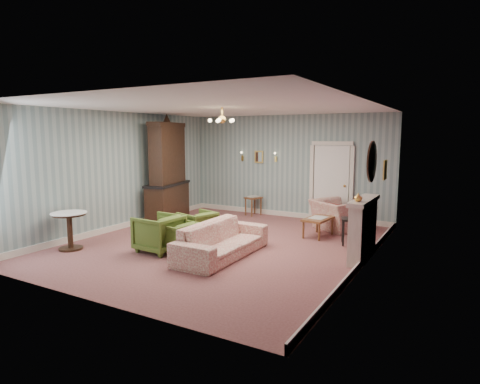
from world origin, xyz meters
The scene contains 27 objects.
floor centered at (0.00, 0.00, 0.00)m, with size 7.00×7.00×0.00m, color #925955.
ceiling centered at (0.00, 0.00, 2.90)m, with size 7.00×7.00×0.00m, color white.
wall_back centered at (0.00, 3.50, 1.45)m, with size 6.00×6.00×0.00m, color gray.
wall_front centered at (0.00, -3.50, 1.45)m, with size 6.00×6.00×0.00m, color gray.
wall_left centered at (-3.00, 0.00, 1.45)m, with size 7.00×7.00×0.00m, color gray.
wall_right centered at (3.00, 0.00, 1.45)m, with size 7.00×7.00×0.00m, color gray.
wall_right_floral centered at (2.98, 0.00, 1.45)m, with size 7.00×7.00×0.00m, color #BA5D72.
door centered at (1.30, 3.46, 1.08)m, with size 1.12×0.12×2.16m, color white, non-canonical shape.
olive_chair_a centered at (-0.83, -1.10, 0.41)m, with size 0.80×0.75×0.82m, color #506A25.
olive_chair_b centered at (-0.46, -1.00, 0.34)m, with size 0.67×0.63×0.69m, color #506A25.
olive_chair_c centered at (-0.69, 0.05, 0.36)m, with size 0.69×0.65×0.71m, color #506A25.
sofa_chintz centered at (0.47, -0.76, 0.44)m, with size 2.26×0.66×0.89m, color #A54342.
wingback_chair centered at (1.74, 2.57, 0.49)m, with size 1.12×0.73×0.98m, color #A54342.
dresser centered at (-2.65, 1.40, 1.42)m, with size 0.59×1.70×2.83m, color black, non-canonical shape.
fireplace centered at (2.86, 0.40, 0.58)m, with size 0.30×1.40×1.16m, color beige, non-canonical shape.
mantel_vase centered at (2.84, 0.00, 1.23)m, with size 0.15×0.15×0.15m, color gold.
oval_mirror centered at (2.96, 0.40, 1.85)m, with size 0.04×0.76×0.84m, color white, non-canonical shape.
framed_print centered at (2.97, 1.75, 1.60)m, with size 0.04×0.34×0.42m, color gold, non-canonical shape.
coffee_table centered at (1.57, 1.66, 0.22)m, with size 0.48×0.87×0.45m, color brown, non-canonical shape.
side_table_black centered at (2.41, 1.28, 0.29)m, with size 0.39×0.39×0.58m, color black, non-canonical shape.
pedestal_table centered at (-2.50, -1.90, 0.39)m, with size 0.71×0.71×0.78m, color black, non-canonical shape.
nesting_table centered at (-0.91, 3.15, 0.29)m, with size 0.35×0.45×0.59m, color brown, non-canonical shape.
gilt_mirror_back centered at (-0.90, 3.46, 1.70)m, with size 0.28×0.06×0.36m, color gold, non-canonical shape.
sconce_left centered at (-1.45, 3.44, 1.70)m, with size 0.16×0.12×0.30m, color gold, non-canonical shape.
sconce_right centered at (-0.35, 3.44, 1.70)m, with size 0.16×0.12×0.30m, color gold, non-canonical shape.
chandelier centered at (0.00, 0.00, 2.63)m, with size 0.56×0.56×0.36m, color gold, non-canonical shape.
burgundy_cushion centered at (1.69, 2.42, 0.48)m, with size 0.38×0.10×0.38m, color maroon.
Camera 1 is at (4.53, -7.23, 2.32)m, focal length 30.41 mm.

